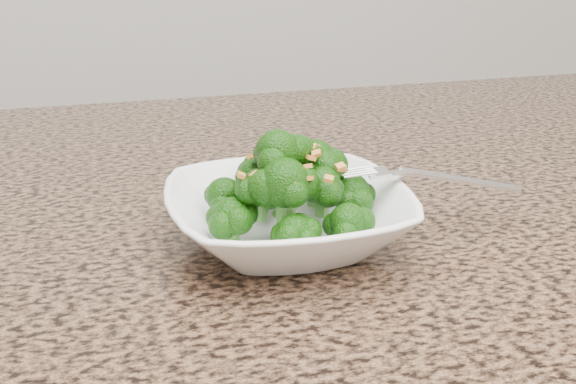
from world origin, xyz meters
name	(u,v)px	position (x,y,z in m)	size (l,w,h in m)	color
granite_counter	(239,229)	(0.00, 0.30, 0.89)	(1.64, 1.04, 0.03)	brown
bowl	(288,217)	(0.03, 0.22, 0.93)	(0.21, 0.21, 0.05)	white
broccoli_pile	(288,151)	(0.03, 0.22, 0.99)	(0.19, 0.19, 0.07)	#154D08
garlic_topping	(288,108)	(0.03, 0.22, 1.02)	(0.11, 0.11, 0.01)	orange
fork	(403,173)	(0.13, 0.21, 0.96)	(0.19, 0.03, 0.01)	silver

